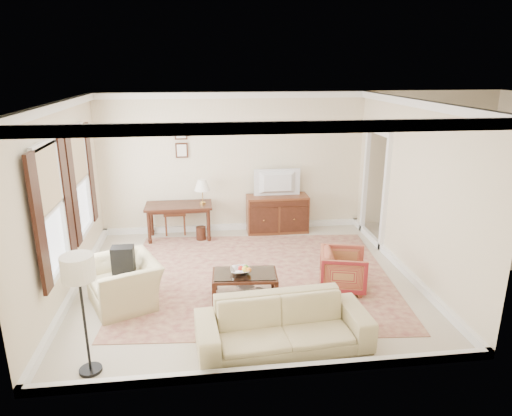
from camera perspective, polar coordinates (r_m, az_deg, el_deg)
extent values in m
cube|color=beige|center=(7.65, -1.22, -8.97)|extent=(5.50, 5.00, 0.01)
cube|color=white|center=(6.87, -1.38, 13.23)|extent=(5.50, 5.00, 0.01)
cube|color=beige|center=(9.55, -2.86, 5.61)|extent=(5.50, 0.01, 2.90)
cube|color=beige|center=(4.79, 1.82, -6.65)|extent=(5.50, 0.01, 2.90)
cube|color=beige|center=(7.38, -23.03, 0.67)|extent=(0.01, 5.00, 2.90)
cube|color=beige|center=(7.89, 19.01, 2.13)|extent=(0.01, 5.00, 2.90)
cube|color=beige|center=(9.98, 23.14, -3.98)|extent=(3.00, 2.70, 0.01)
cube|color=maroon|center=(7.76, 0.16, -8.54)|extent=(4.68, 4.11, 0.01)
cube|color=#3D1C11|center=(9.30, -9.64, 0.30)|extent=(1.33, 0.66, 0.05)
cylinder|color=#3D1C11|center=(9.22, -13.21, -2.45)|extent=(0.07, 0.07, 0.68)
cylinder|color=#3D1C11|center=(9.16, -5.94, -2.19)|extent=(0.07, 0.07, 0.68)
cylinder|color=#3D1C11|center=(9.70, -12.93, -1.45)|extent=(0.07, 0.07, 0.68)
cylinder|color=#3D1C11|center=(9.64, -6.02, -1.19)|extent=(0.07, 0.07, 0.68)
cube|color=brown|center=(9.66, 2.66, -0.72)|extent=(1.28, 0.49, 0.79)
imported|color=black|center=(9.41, 2.75, 4.19)|extent=(0.92, 0.53, 0.12)
cube|color=#3D1C11|center=(6.95, -1.42, -8.41)|extent=(1.01, 0.64, 0.04)
cube|color=silver|center=(6.94, -1.42, -8.16)|extent=(0.95, 0.57, 0.01)
cube|color=silver|center=(7.06, -1.40, -10.13)|extent=(0.93, 0.55, 0.02)
cube|color=#3D1C11|center=(6.82, -5.24, -10.82)|extent=(0.06, 0.06, 0.37)
cube|color=#3D1C11|center=(6.84, 2.56, -10.65)|extent=(0.06, 0.06, 0.37)
cube|color=#3D1C11|center=(7.27, -5.11, -8.92)|extent=(0.06, 0.06, 0.37)
cube|color=#3D1C11|center=(7.29, 2.16, -8.77)|extent=(0.06, 0.06, 0.37)
imported|color=silver|center=(6.91, -2.01, -7.74)|extent=(0.42, 0.42, 0.10)
imported|color=brown|center=(7.07, -2.23, -9.85)|extent=(0.27, 0.15, 0.38)
imported|color=brown|center=(6.95, -0.33, -10.38)|extent=(0.26, 0.15, 0.38)
imported|color=maroon|center=(7.35, 10.86, -7.40)|extent=(0.80, 0.83, 0.71)
imported|color=tan|center=(7.03, -16.18, -8.07)|extent=(1.05, 1.24, 0.92)
cube|color=black|center=(7.03, -16.30, -5.88)|extent=(0.25, 0.34, 0.40)
imported|color=tan|center=(5.82, 3.43, -13.47)|extent=(2.19, 0.79, 0.84)
cylinder|color=black|center=(5.94, -19.95, -18.48)|extent=(0.26, 0.26, 0.04)
cylinder|color=black|center=(5.62, -20.61, -13.43)|extent=(0.03, 0.03, 1.23)
cylinder|color=silver|center=(5.31, -21.40, -6.97)|extent=(0.36, 0.36, 0.28)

